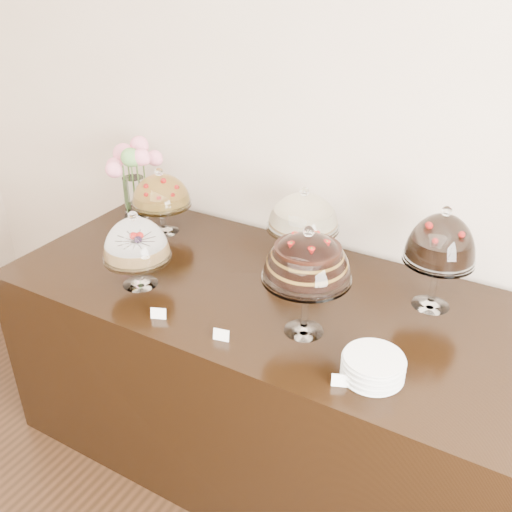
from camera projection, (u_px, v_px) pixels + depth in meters
The scene contains 12 objects.
wall_back at pixel (342, 119), 2.48m from camera, with size 5.00×0.04×3.00m, color beige.
display_counter at pixel (261, 372), 2.61m from camera, with size 2.20×1.00×0.90m, color black.
cake_stand_sugar_sponge at pixel (136, 243), 2.33m from camera, with size 0.28×0.28×0.34m.
cake_stand_choco_layer at pixel (307, 261), 1.99m from camera, with size 0.32×0.32×0.43m.
cake_stand_cheesecake at pixel (303, 215), 2.51m from camera, with size 0.33×0.33×0.35m.
cake_stand_dark_choco at pixel (441, 243), 2.15m from camera, with size 0.27×0.27×0.43m.
cake_stand_fruit_tart at pixel (161, 193), 2.77m from camera, with size 0.29×0.29×0.33m.
flower_vase at pixel (132, 170), 2.91m from camera, with size 0.26×0.30×0.40m.
plate_stack at pixel (373, 367), 1.89m from camera, with size 0.21×0.21×0.08m.
price_card_left at pixel (158, 313), 2.19m from camera, with size 0.06×0.01×0.04m, color white.
price_card_right at pixel (341, 380), 1.86m from camera, with size 0.06×0.01×0.04m, color white.
price_card_extra at pixel (221, 335), 2.07m from camera, with size 0.06×0.01×0.04m, color white.
Camera 1 is at (0.91, 0.68, 2.17)m, focal length 40.00 mm.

